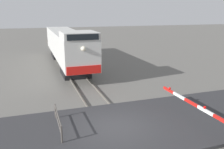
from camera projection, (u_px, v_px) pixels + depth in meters
name	position (u px, v px, depth m)	size (l,w,h in m)	color
ground_plane	(116.00, 130.00, 11.98)	(160.00, 160.00, 0.00)	#605E59
rail_track_left	(102.00, 131.00, 11.74)	(0.08, 80.00, 0.15)	#59544C
rail_track_right	(129.00, 126.00, 12.18)	(0.08, 80.00, 0.15)	#59544C
road_surface	(116.00, 128.00, 11.96)	(36.00, 6.00, 0.16)	#2D2D30
locomotive	(67.00, 45.00, 25.82)	(2.79, 17.73, 4.16)	black
crossing_gate	(221.00, 126.00, 10.53)	(0.36, 6.16, 1.36)	silver
guard_railing	(58.00, 120.00, 11.62)	(0.08, 2.73, 0.95)	#4C4742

